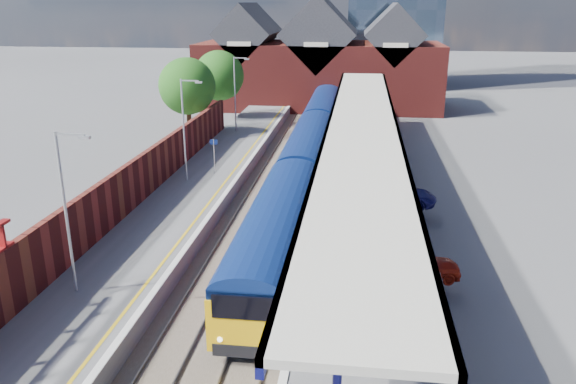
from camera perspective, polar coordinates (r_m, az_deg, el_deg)
name	(u,v)px	position (r m, az deg, el deg)	size (l,w,h in m)	color
ground	(293,166)	(46.28, 0.49, 2.67)	(240.00, 240.00, 0.00)	#5B5B5E
ballast_bed	(275,207)	(36.85, -1.37, -1.55)	(6.00, 76.00, 0.06)	#473D33
rails	(275,206)	(36.82, -1.37, -1.41)	(4.51, 76.00, 0.14)	slate
left_platform	(193,197)	(37.87, -9.63, -0.49)	(5.00, 76.00, 1.00)	#565659
right_platform	(367,204)	(36.31, 8.03, -1.25)	(6.00, 76.00, 1.00)	#565659
coping_left	(227,191)	(37.10, -6.20, 0.12)	(0.30, 76.00, 0.05)	silver
coping_right	(323,195)	(36.19, 3.55, -0.29)	(0.30, 76.00, 0.05)	silver
yellow_line	(218,191)	(37.25, -7.09, 0.13)	(0.14, 76.00, 0.01)	yellow
train	(317,126)	(51.19, 2.95, 6.66)	(2.89, 65.91, 3.45)	navy
canopy	(362,125)	(36.89, 7.54, 6.77)	(4.50, 52.00, 4.48)	#0F115B
lamp_post_b	(68,204)	(24.56, -21.46, -1.14)	(1.48, 0.18, 7.00)	#A5A8AA
lamp_post_c	(185,124)	(38.78, -10.38, 6.82)	(1.48, 0.18, 7.00)	#A5A8AA
lamp_post_d	(236,89)	(54.01, -5.28, 10.34)	(1.48, 0.18, 7.00)	#A5A8AA
platform_sign	(214,150)	(40.79, -7.53, 4.22)	(0.55, 0.08, 2.50)	#A5A8AA
brick_wall	(112,200)	(32.46, -17.47, -0.75)	(0.35, 50.00, 3.86)	maroon
station_building	(319,64)	(72.72, 3.22, 12.90)	(30.00, 12.12, 13.78)	maroon
tree_near	(189,88)	(52.98, -10.07, 10.37)	(5.20, 5.20, 8.10)	#382314
tree_far	(220,77)	(60.34, -6.89, 11.51)	(5.20, 5.20, 8.10)	#382314
parked_car_red	(416,266)	(25.81, 12.85, -7.29)	(1.59, 3.94, 1.34)	#A61F0D
parked_car_silver	(390,271)	(25.00, 10.33, -7.92)	(1.50, 4.29, 1.41)	silver
parked_car_dark	(376,219)	(30.99, 8.95, -2.73)	(1.62, 3.98, 1.15)	black
parked_car_blue	(399,195)	(34.95, 11.17, -0.26)	(2.10, 4.55, 1.27)	navy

